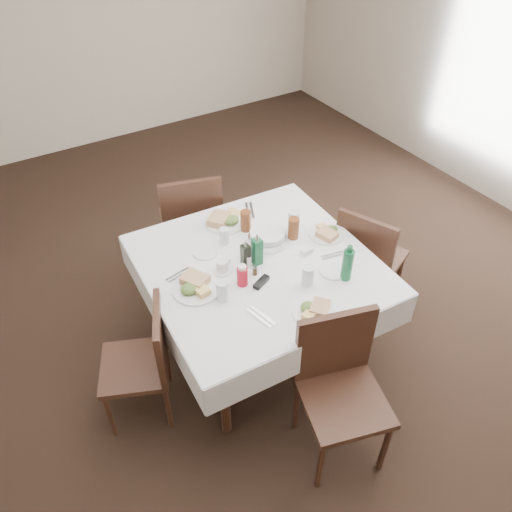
% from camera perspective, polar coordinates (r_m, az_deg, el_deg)
% --- Properties ---
extents(ground_plane, '(7.00, 7.00, 0.00)m').
position_cam_1_polar(ground_plane, '(3.63, -1.32, -9.36)').
color(ground_plane, black).
extents(room_shell, '(6.04, 7.04, 2.80)m').
position_cam_1_polar(room_shell, '(2.58, -1.92, 16.09)').
color(room_shell, '#B8A996').
rests_on(room_shell, ground).
extents(dining_table, '(1.42, 1.42, 0.76)m').
position_cam_1_polar(dining_table, '(3.10, 0.30, -1.88)').
color(dining_table, black).
rests_on(dining_table, ground).
extents(chair_north, '(0.55, 0.55, 0.94)m').
position_cam_1_polar(chair_north, '(3.82, -7.36, 4.14)').
color(chair_north, black).
rests_on(chair_north, ground).
extents(chair_south, '(0.54, 0.54, 0.92)m').
position_cam_1_polar(chair_south, '(2.80, 9.46, -13.72)').
color(chair_south, black).
rests_on(chair_south, ground).
extents(chair_east, '(0.55, 0.55, 0.88)m').
position_cam_1_polar(chair_east, '(3.59, 12.60, 0.03)').
color(chair_east, black).
rests_on(chair_east, ground).
extents(chair_west, '(0.51, 0.51, 0.82)m').
position_cam_1_polar(chair_west, '(2.99, -12.36, -11.22)').
color(chair_west, black).
rests_on(chair_west, ground).
extents(meal_north, '(0.29, 0.29, 0.06)m').
position_cam_1_polar(meal_north, '(3.37, -3.53, 4.18)').
color(meal_north, white).
rests_on(meal_north, dining_table).
extents(meal_south, '(0.23, 0.23, 0.05)m').
position_cam_1_polar(meal_south, '(2.75, 6.66, -6.21)').
color(meal_south, white).
rests_on(meal_south, dining_table).
extents(meal_east, '(0.23, 0.23, 0.05)m').
position_cam_1_polar(meal_east, '(3.28, 8.12, 2.64)').
color(meal_east, white).
rests_on(meal_east, dining_table).
extents(meal_west, '(0.28, 0.28, 0.06)m').
position_cam_1_polar(meal_west, '(2.89, -6.95, -3.44)').
color(meal_west, white).
rests_on(meal_west, dining_table).
extents(side_plate_a, '(0.16, 0.16, 0.01)m').
position_cam_1_polar(side_plate_a, '(3.14, -5.84, 0.45)').
color(side_plate_a, white).
rests_on(side_plate_a, dining_table).
extents(side_plate_b, '(0.17, 0.17, 0.01)m').
position_cam_1_polar(side_plate_b, '(3.02, 8.86, -1.66)').
color(side_plate_b, white).
rests_on(side_plate_b, dining_table).
extents(water_n, '(0.06, 0.06, 0.11)m').
position_cam_1_polar(water_n, '(3.17, -3.65, 2.30)').
color(water_n, silver).
rests_on(water_n, dining_table).
extents(water_s, '(0.07, 0.07, 0.13)m').
position_cam_1_polar(water_s, '(2.89, 5.93, -2.27)').
color(water_s, silver).
rests_on(water_s, dining_table).
extents(water_e, '(0.07, 0.07, 0.14)m').
position_cam_1_polar(water_e, '(3.29, 4.32, 4.05)').
color(water_e, silver).
rests_on(water_e, dining_table).
extents(water_w, '(0.07, 0.07, 0.13)m').
position_cam_1_polar(water_w, '(2.79, -3.86, -3.97)').
color(water_w, silver).
rests_on(water_w, dining_table).
extents(iced_tea_a, '(0.07, 0.07, 0.15)m').
position_cam_1_polar(iced_tea_a, '(3.27, -1.18, 4.05)').
color(iced_tea_a, brown).
rests_on(iced_tea_a, dining_table).
extents(iced_tea_b, '(0.07, 0.07, 0.15)m').
position_cam_1_polar(iced_tea_b, '(3.21, 4.31, 3.19)').
color(iced_tea_b, brown).
rests_on(iced_tea_b, dining_table).
extents(bread_basket, '(0.25, 0.25, 0.08)m').
position_cam_1_polar(bread_basket, '(3.19, 1.30, 2.18)').
color(bread_basket, silver).
rests_on(bread_basket, dining_table).
extents(oil_cruet_dark, '(0.05, 0.05, 0.20)m').
position_cam_1_polar(oil_cruet_dark, '(2.98, -1.21, 0.14)').
color(oil_cruet_dark, black).
rests_on(oil_cruet_dark, dining_table).
extents(oil_cruet_green, '(0.05, 0.05, 0.23)m').
position_cam_1_polar(oil_cruet_green, '(2.99, 0.11, 0.64)').
color(oil_cruet_green, '#135C32').
rests_on(oil_cruet_green, dining_table).
extents(ketchup_bottle, '(0.06, 0.06, 0.14)m').
position_cam_1_polar(ketchup_bottle, '(2.87, -1.58, -2.25)').
color(ketchup_bottle, '#B50D20').
rests_on(ketchup_bottle, dining_table).
extents(salt_shaker, '(0.04, 0.04, 0.08)m').
position_cam_1_polar(salt_shaker, '(3.00, -0.87, -0.57)').
color(salt_shaker, white).
rests_on(salt_shaker, dining_table).
extents(pepper_shaker, '(0.03, 0.03, 0.07)m').
position_cam_1_polar(pepper_shaker, '(2.95, -0.13, -1.62)').
color(pepper_shaker, '#45351E').
rests_on(pepper_shaker, dining_table).
extents(coffee_mug, '(0.12, 0.11, 0.08)m').
position_cam_1_polar(coffee_mug, '(2.98, -3.85, -1.20)').
color(coffee_mug, white).
rests_on(coffee_mug, dining_table).
extents(sunglasses, '(0.13, 0.08, 0.03)m').
position_cam_1_polar(sunglasses, '(2.91, 0.62, -2.99)').
color(sunglasses, black).
rests_on(sunglasses, dining_table).
extents(green_bottle, '(0.06, 0.06, 0.24)m').
position_cam_1_polar(green_bottle, '(2.93, 10.41, -0.94)').
color(green_bottle, '#135C32').
rests_on(green_bottle, dining_table).
extents(sugar_caddy, '(0.08, 0.05, 0.04)m').
position_cam_1_polar(sugar_caddy, '(3.12, 5.80, 0.59)').
color(sugar_caddy, white).
rests_on(sugar_caddy, dining_table).
extents(cutlery_n, '(0.13, 0.20, 0.01)m').
position_cam_1_polar(cutlery_n, '(3.48, -0.71, 5.21)').
color(cutlery_n, silver).
rests_on(cutlery_n, dining_table).
extents(cutlery_s, '(0.08, 0.19, 0.01)m').
position_cam_1_polar(cutlery_s, '(2.72, 0.57, -6.97)').
color(cutlery_s, silver).
rests_on(cutlery_s, dining_table).
extents(cutlery_e, '(0.16, 0.07, 0.01)m').
position_cam_1_polar(cutlery_e, '(3.14, 8.82, 0.07)').
color(cutlery_e, silver).
rests_on(cutlery_e, dining_table).
extents(cutlery_w, '(0.17, 0.07, 0.01)m').
position_cam_1_polar(cutlery_w, '(3.00, -8.78, -2.15)').
color(cutlery_w, silver).
rests_on(cutlery_w, dining_table).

